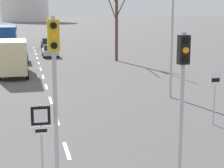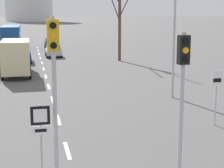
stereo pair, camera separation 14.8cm
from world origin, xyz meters
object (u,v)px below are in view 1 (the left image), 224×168
at_px(traffic_signal_near_right, 183,77).
at_px(route_sign_post, 41,131).
at_px(traffic_signal_centre_tall, 54,70).
at_px(delivery_truck, 13,56).
at_px(sedan_mid_centre, 50,51).
at_px(sedan_near_left, 47,44).
at_px(speed_limit_sign, 215,88).
at_px(city_bus, 8,36).
at_px(sedan_near_right, 19,55).
at_px(street_lamp_right, 167,13).

bearing_deg(traffic_signal_near_right, route_sign_post, -179.87).
distance_m(traffic_signal_centre_tall, delivery_truck, 22.38).
relative_size(sedan_mid_centre, delivery_truck, 0.64).
bearing_deg(sedan_near_left, speed_limit_sign, -81.94).
bearing_deg(delivery_truck, city_bus, 93.16).
bearing_deg(city_bus, route_sign_post, -86.70).
bearing_deg(sedan_near_right, sedan_mid_centre, 53.43).
bearing_deg(sedan_mid_centre, sedan_near_left, 88.69).
xyz_separation_m(sedan_near_right, city_bus, (-1.70, 15.14, 1.22)).
bearing_deg(traffic_signal_near_right, sedan_near_right, 100.40).
relative_size(route_sign_post, sedan_mid_centre, 0.60).
xyz_separation_m(traffic_signal_centre_tall, sedan_mid_centre, (2.27, 35.54, -3.00)).
bearing_deg(traffic_signal_near_right, speed_limit_sign, 51.24).
distance_m(street_lamp_right, sedan_mid_centre, 25.64).
xyz_separation_m(route_sign_post, street_lamp_right, (8.45, 11.12, 3.61)).
height_order(traffic_signal_near_right, city_bus, traffic_signal_near_right).
height_order(speed_limit_sign, city_bus, city_bus).
relative_size(traffic_signal_centre_tall, traffic_signal_near_right, 1.11).
bearing_deg(sedan_mid_centre, city_bus, 117.89).
height_order(route_sign_post, sedan_near_left, route_sign_post).
bearing_deg(traffic_signal_near_right, sedan_mid_centre, 93.13).
relative_size(sedan_near_left, city_bus, 0.36).
bearing_deg(street_lamp_right, traffic_signal_centre_tall, -125.96).
xyz_separation_m(route_sign_post, speed_limit_sign, (8.59, 4.86, 0.03)).
xyz_separation_m(route_sign_post, sedan_mid_centre, (2.74, 35.67, -1.11)).
relative_size(traffic_signal_near_right, city_bus, 0.45).
distance_m(traffic_signal_centre_tall, sedan_mid_centre, 35.74).
distance_m(traffic_signal_centre_tall, street_lamp_right, 13.69).
bearing_deg(sedan_near_right, traffic_signal_near_right, -79.60).
distance_m(traffic_signal_centre_tall, city_bus, 45.85).
bearing_deg(delivery_truck, sedan_near_left, 79.14).
bearing_deg(sedan_near_left, street_lamp_right, -80.70).
height_order(street_lamp_right, sedan_near_left, street_lamp_right).
bearing_deg(route_sign_post, sedan_mid_centre, 85.60).
relative_size(sedan_near_right, sedan_mid_centre, 0.94).
relative_size(street_lamp_right, sedan_mid_centre, 1.97).
bearing_deg(traffic_signal_near_right, city_bus, 99.09).
distance_m(sedan_near_left, delivery_truck, 22.79).
xyz_separation_m(street_lamp_right, sedan_near_left, (-5.50, 33.58, -4.61)).
distance_m(route_sign_post, city_bus, 45.91).
bearing_deg(city_bus, delivery_truck, -86.84).
height_order(street_lamp_right, sedan_mid_centre, street_lamp_right).
bearing_deg(sedan_near_right, street_lamp_right, -64.38).
distance_m(traffic_signal_centre_tall, route_sign_post, 1.96).
relative_size(street_lamp_right, delivery_truck, 1.25).
distance_m(traffic_signal_centre_tall, traffic_signal_near_right, 4.24).
height_order(traffic_signal_near_right, sedan_mid_centre, traffic_signal_near_right).
xyz_separation_m(sedan_near_left, city_bus, (-5.59, 1.13, 1.19)).
relative_size(city_bus, delivery_truck, 1.50).
bearing_deg(sedan_near_left, delivery_truck, -100.86).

